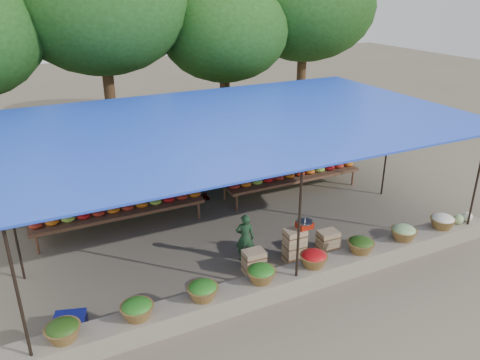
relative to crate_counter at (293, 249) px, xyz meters
name	(u,v)px	position (x,y,z in m)	size (l,w,h in m)	color
ground	(233,229)	(-0.57, 1.89, -0.31)	(60.00, 60.00, 0.00)	#635C49
stone_curb	(292,280)	(-0.57, -0.86, -0.11)	(10.60, 0.55, 0.40)	#70685A
stall_canopy	(231,125)	(-0.57, 1.96, 2.37)	(10.80, 6.60, 2.82)	black
produce_baskets	(288,266)	(-0.67, -0.86, 0.25)	(8.98, 0.58, 0.34)	brown
netting_backdrop	(187,145)	(-0.57, 5.04, 0.94)	(10.60, 0.06, 2.50)	#1A4920
tree_row	(165,16)	(-0.07, 7.98, 4.39)	(16.51, 5.50, 7.12)	#362113
fruit_table_left	(118,205)	(-3.06, 3.24, 0.30)	(4.21, 0.95, 0.93)	#4D321F
fruit_table_right	(291,172)	(1.94, 3.24, 0.30)	(4.21, 0.95, 0.93)	#4D321F
crate_counter	(293,249)	(0.00, 0.00, 0.00)	(2.37, 0.36, 0.77)	#9F805B
weighing_scale	(305,224)	(0.26, 0.00, 0.55)	(0.34, 0.34, 0.36)	#B3210E
vendor_seated	(245,238)	(-0.93, 0.50, 0.25)	(0.41, 0.27, 1.12)	#1B3C22
customer_left	(32,192)	(-4.92, 4.26, 0.62)	(0.91, 0.71, 1.87)	slate
customer_mid	(204,174)	(-0.56, 3.78, 0.50)	(1.05, 0.60, 1.62)	slate
customer_right	(281,152)	(2.11, 4.10, 0.61)	(1.08, 0.45, 1.85)	slate
blue_crate_front	(68,339)	(-4.81, -0.60, -0.15)	(0.54, 0.39, 0.33)	navy
blue_crate_back	(70,323)	(-4.72, -0.19, -0.15)	(0.54, 0.39, 0.32)	navy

